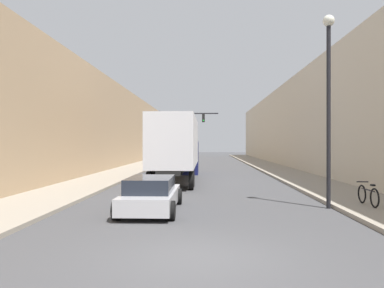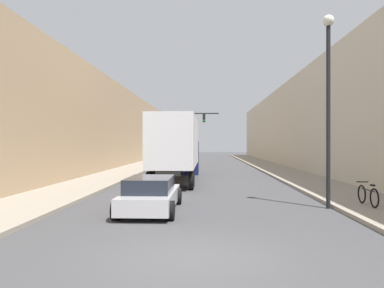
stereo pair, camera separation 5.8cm
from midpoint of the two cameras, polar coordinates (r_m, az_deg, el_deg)
The scene contains 10 objects.
ground_plane at distance 8.48m, azimuth 0.22°, elevation -16.99°, with size 200.00×200.00×0.00m, color #424244.
sidewalk_right at distance 38.73m, azimuth 11.87°, elevation -3.50°, with size 3.40×80.00×0.15m.
sidewalk_left at distance 38.82m, azimuth -8.32°, elevation -3.49°, with size 3.40×80.00×0.15m.
building_right at distance 39.76m, azimuth 18.57°, elevation 2.89°, with size 6.00×80.00×8.89m.
building_left at distance 39.91m, azimuth -14.98°, elevation 2.59°, with size 6.00×80.00×8.48m.
semi_truck at distance 25.23m, azimuth -2.29°, elevation -0.35°, with size 2.57×13.03×4.13m.
sedan_car at distance 13.92m, azimuth -6.38°, elevation -7.68°, with size 2.03×4.53×1.27m.
traffic_signal_gantry at distance 41.39m, azimuth -2.54°, elevation 2.69°, with size 6.60×0.35×6.11m.
street_lamp at distance 15.39m, azimuth 19.99°, elevation 8.33°, with size 0.44×0.44×7.41m.
parked_bicycle at distance 15.68m, azimuth 25.15°, elevation -7.10°, with size 0.44×1.83×0.86m.
Camera 1 is at (0.25, -8.10, 2.49)m, focal length 35.00 mm.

